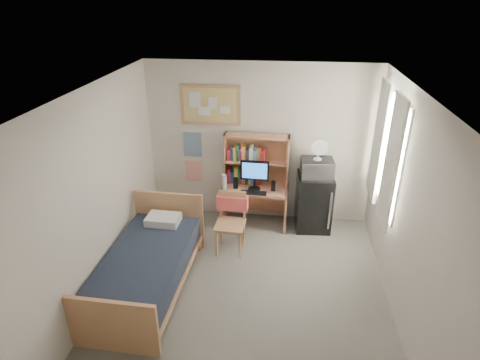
# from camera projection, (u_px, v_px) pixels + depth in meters

# --- Properties ---
(floor) EXTENTS (3.60, 4.20, 0.02)m
(floor) POSITION_uv_depth(u_px,v_px,m) (245.00, 298.00, 5.11)
(floor) COLOR slate
(floor) RESTS_ON ground
(ceiling) EXTENTS (3.60, 4.20, 0.02)m
(ceiling) POSITION_uv_depth(u_px,v_px,m) (247.00, 95.00, 3.98)
(ceiling) COLOR white
(ceiling) RESTS_ON wall_back
(wall_back) EXTENTS (3.60, 0.04, 2.60)m
(wall_back) POSITION_uv_depth(u_px,v_px,m) (260.00, 144.00, 6.42)
(wall_back) COLOR beige
(wall_back) RESTS_ON floor
(wall_left) EXTENTS (0.04, 4.20, 2.60)m
(wall_left) POSITION_uv_depth(u_px,v_px,m) (95.00, 200.00, 4.73)
(wall_left) COLOR beige
(wall_left) RESTS_ON floor
(wall_right) EXTENTS (0.04, 4.20, 2.60)m
(wall_right) POSITION_uv_depth(u_px,v_px,m) (411.00, 218.00, 4.35)
(wall_right) COLOR beige
(wall_right) RESTS_ON floor
(window_unit) EXTENTS (0.10, 1.40, 1.70)m
(window_unit) POSITION_uv_depth(u_px,v_px,m) (387.00, 152.00, 5.30)
(window_unit) COLOR white
(window_unit) RESTS_ON wall_right
(curtain_left) EXTENTS (0.04, 0.55, 1.70)m
(curtain_left) POSITION_uv_depth(u_px,v_px,m) (391.00, 164.00, 4.95)
(curtain_left) COLOR white
(curtain_left) RESTS_ON wall_right
(curtain_right) EXTENTS (0.04, 0.55, 1.70)m
(curtain_right) POSITION_uv_depth(u_px,v_px,m) (379.00, 142.00, 5.66)
(curtain_right) COLOR white
(curtain_right) RESTS_ON wall_right
(bulletin_board) EXTENTS (0.94, 0.03, 0.64)m
(bulletin_board) POSITION_uv_depth(u_px,v_px,m) (210.00, 105.00, 6.22)
(bulletin_board) COLOR tan
(bulletin_board) RESTS_ON wall_back
(poster_wave) EXTENTS (0.30, 0.01, 0.42)m
(poster_wave) POSITION_uv_depth(u_px,v_px,m) (192.00, 145.00, 6.55)
(poster_wave) COLOR #225A8A
(poster_wave) RESTS_ON wall_back
(poster_japan) EXTENTS (0.28, 0.01, 0.36)m
(poster_japan) POSITION_uv_depth(u_px,v_px,m) (194.00, 171.00, 6.76)
(poster_japan) COLOR red
(poster_japan) RESTS_ON wall_back
(desk) EXTENTS (1.09, 0.57, 0.67)m
(desk) POSITION_uv_depth(u_px,v_px,m) (255.00, 206.00, 6.58)
(desk) COLOR #B67A58
(desk) RESTS_ON floor
(desk_chair) EXTENTS (0.48, 0.48, 0.92)m
(desk_chair) POSITION_uv_depth(u_px,v_px,m) (230.00, 224.00, 5.82)
(desk_chair) COLOR tan
(desk_chair) RESTS_ON floor
(mini_fridge) EXTENTS (0.58, 0.58, 0.92)m
(mini_fridge) POSITION_uv_depth(u_px,v_px,m) (314.00, 202.00, 6.43)
(mini_fridge) COLOR black
(mini_fridge) RESTS_ON floor
(bed) EXTENTS (1.06, 2.01, 0.54)m
(bed) POSITION_uv_depth(u_px,v_px,m) (147.00, 271.00, 5.14)
(bed) COLOR black
(bed) RESTS_ON floor
(hutch) EXTENTS (1.03, 0.30, 0.84)m
(hutch) POSITION_uv_depth(u_px,v_px,m) (256.00, 160.00, 6.38)
(hutch) COLOR #B67A58
(hutch) RESTS_ON desk
(monitor) EXTENTS (0.45, 0.05, 0.48)m
(monitor) POSITION_uv_depth(u_px,v_px,m) (255.00, 176.00, 6.28)
(monitor) COLOR black
(monitor) RESTS_ON desk
(keyboard) EXTENTS (0.41, 0.14, 0.02)m
(keyboard) POSITION_uv_depth(u_px,v_px,m) (253.00, 193.00, 6.25)
(keyboard) COLOR black
(keyboard) RESTS_ON desk
(speaker_left) EXTENTS (0.07, 0.07, 0.18)m
(speaker_left) POSITION_uv_depth(u_px,v_px,m) (236.00, 183.00, 6.38)
(speaker_left) COLOR black
(speaker_left) RESTS_ON desk
(speaker_right) EXTENTS (0.07, 0.07, 0.16)m
(speaker_right) POSITION_uv_depth(u_px,v_px,m) (273.00, 186.00, 6.30)
(speaker_right) COLOR black
(speaker_right) RESTS_ON desk
(water_bottle) EXTENTS (0.07, 0.07, 0.24)m
(water_bottle) POSITION_uv_depth(u_px,v_px,m) (224.00, 182.00, 6.36)
(water_bottle) COLOR white
(water_bottle) RESTS_ON desk
(hoodie) EXTENTS (0.47, 0.16, 0.22)m
(hoodie) POSITION_uv_depth(u_px,v_px,m) (232.00, 203.00, 5.89)
(hoodie) COLOR #ED5D5A
(hoodie) RESTS_ON desk_chair
(microwave) EXTENTS (0.51, 0.40, 0.28)m
(microwave) POSITION_uv_depth(u_px,v_px,m) (317.00, 168.00, 6.15)
(microwave) COLOR #B4B4B9
(microwave) RESTS_ON mini_fridge
(desk_fan) EXTENTS (0.27, 0.27, 0.32)m
(desk_fan) POSITION_uv_depth(u_px,v_px,m) (318.00, 150.00, 6.02)
(desk_fan) COLOR white
(desk_fan) RESTS_ON microwave
(pillow) EXTENTS (0.47, 0.34, 0.11)m
(pillow) POSITION_uv_depth(u_px,v_px,m) (163.00, 220.00, 5.67)
(pillow) COLOR white
(pillow) RESTS_ON bed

